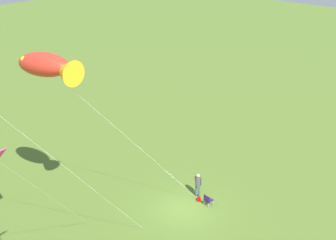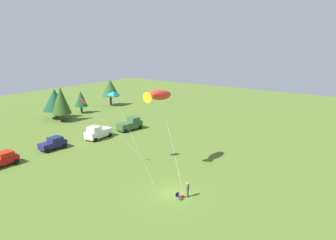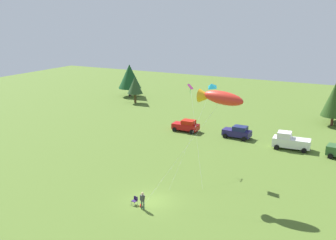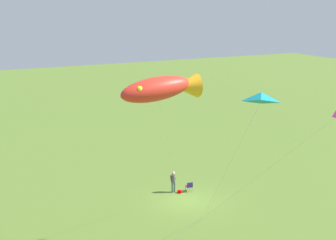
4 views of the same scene
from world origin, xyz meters
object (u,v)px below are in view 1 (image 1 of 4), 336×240
kite_diamond_rainbow (0,163)px  backpack_on_grass (199,199)px  kite_large_fish (48,66)px  folding_chair (208,200)px  person_kite_flyer (198,183)px

kite_diamond_rainbow → backpack_on_grass: bearing=-84.9°
kite_diamond_rainbow → kite_large_fish: bearing=-47.4°
kite_large_fish → kite_diamond_rainbow: (-6.16, 6.70, -0.95)m
kite_large_fish → kite_diamond_rainbow: size_ratio=1.12×
folding_chair → kite_large_fish: 13.17m
person_kite_flyer → backpack_on_grass: (-0.38, 0.34, -0.91)m
backpack_on_grass → kite_diamond_rainbow: kite_diamond_rainbow is taller
backpack_on_grass → kite_large_fish: (4.92, 7.27, 9.85)m
person_kite_flyer → kite_diamond_rainbow: bearing=176.1°
person_kite_flyer → folding_chair: 1.38m
backpack_on_grass → kite_large_fish: kite_large_fish is taller
backpack_on_grass → kite_large_fish: 13.20m
person_kite_flyer → kite_diamond_rainbow: kite_diamond_rainbow is taller
person_kite_flyer → backpack_on_grass: size_ratio=5.44×
backpack_on_grass → kite_large_fish: size_ratio=0.03×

